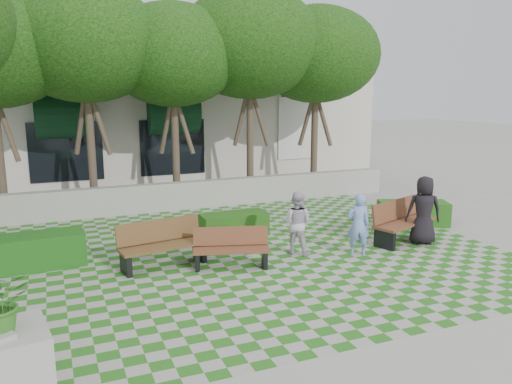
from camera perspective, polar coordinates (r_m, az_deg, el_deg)
name	(u,v)px	position (r m, az deg, el deg)	size (l,w,h in m)	color
ground	(261,269)	(10.99, 0.60, -8.83)	(90.00, 90.00, 0.00)	gray
lawn	(245,255)	(11.86, -1.31, -7.25)	(12.00, 12.00, 0.00)	#2B721E
sidewalk_south	(401,384)	(7.34, 16.21, -20.32)	(16.00, 2.00, 0.01)	#9E9B93
retaining_wall	(187,195)	(16.54, -7.88, -0.36)	(15.00, 0.36, 0.90)	#9E9B93
bench_east	(402,222)	(13.39, 16.34, -3.29)	(2.11, 1.31, 1.05)	brown
bench_mid	(231,249)	(11.02, -2.87, -6.48)	(1.74, 1.01, 0.87)	brown
bench_west	(162,245)	(11.23, -10.64, -5.95)	(2.01, 0.95, 1.01)	brown
hedge_east	(413,213)	(15.13, 17.50, -2.33)	(1.94, 0.78, 0.68)	#1E5115
hedge_midright	(234,225)	(13.35, -2.53, -3.74)	(1.78, 0.71, 0.62)	#1E4B14
hedge_west	(34,251)	(12.01, -24.05, -6.22)	(2.11, 0.85, 0.74)	#174F15
planter_front	(6,352)	(7.06, -26.70, -16.04)	(1.10, 1.10, 1.72)	#9E9B93
person_blue	(358,224)	(11.97, 11.60, -3.65)	(0.54, 0.35, 1.48)	#7C9BE3
person_dark	(424,210)	(13.23, 18.62, -2.00)	(0.85, 0.55, 1.74)	black
person_white	(297,223)	(11.82, 4.66, -3.54)	(0.74, 0.57, 1.51)	silver
tree_row	(123,43)	(15.64, -15.01, 16.12)	(17.70, 13.40, 7.41)	#47382B
building	(162,119)	(24.11, -10.70, 8.22)	(18.00, 8.92, 5.15)	beige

